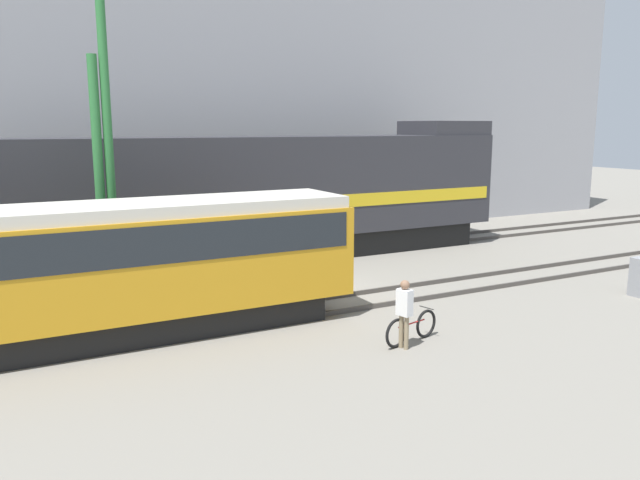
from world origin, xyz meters
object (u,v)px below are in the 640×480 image
object	(u,v)px
freight_locomotive	(255,197)
utility_pole_center	(100,183)
utility_pole_right	(108,132)
streetcar	(105,264)
person	(404,307)
bicycle	(411,328)

from	to	relation	value
freight_locomotive	utility_pole_center	xyz separation A→B (m)	(-6.15, -3.45, 1.06)
utility_pole_right	utility_pole_center	bearing A→B (deg)	180.00
freight_locomotive	utility_pole_right	bearing A→B (deg)	-149.44
utility_pole_center	utility_pole_right	world-z (taller)	utility_pole_right
streetcar	person	xyz separation A→B (m)	(6.04, -3.80, -0.91)
streetcar	person	distance (m)	7.19
freight_locomotive	person	world-z (taller)	freight_locomotive
streetcar	utility_pole_right	xyz separation A→B (m)	(0.80, 3.45, 3.08)
streetcar	utility_pole_right	bearing A→B (deg)	76.97
freight_locomotive	person	xyz separation A→B (m)	(-0.59, -10.69, -1.50)
bicycle	utility_pole_right	bearing A→B (deg)	128.91
freight_locomotive	utility_pole_right	xyz separation A→B (m)	(-5.84, -3.45, 2.49)
freight_locomotive	utility_pole_right	distance (m)	7.22
freight_locomotive	streetcar	distance (m)	9.59
bicycle	person	world-z (taller)	person
utility_pole_center	streetcar	bearing A→B (deg)	-98.05
streetcar	utility_pole_center	distance (m)	3.85
freight_locomotive	person	size ratio (longest dim) A/B	12.82
utility_pole_right	person	bearing A→B (deg)	-54.10
bicycle	utility_pole_right	xyz separation A→B (m)	(-5.65, 7.00, 4.64)
streetcar	utility_pole_center	bearing A→B (deg)	81.95
bicycle	utility_pole_center	size ratio (longest dim) A/B	0.25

